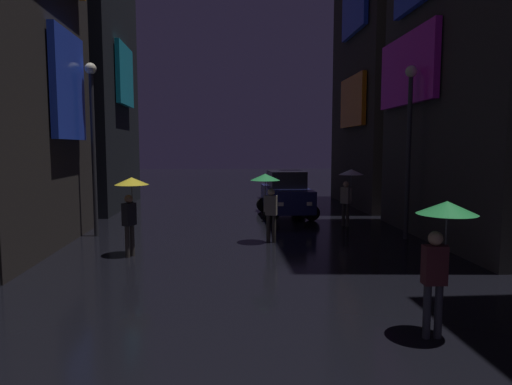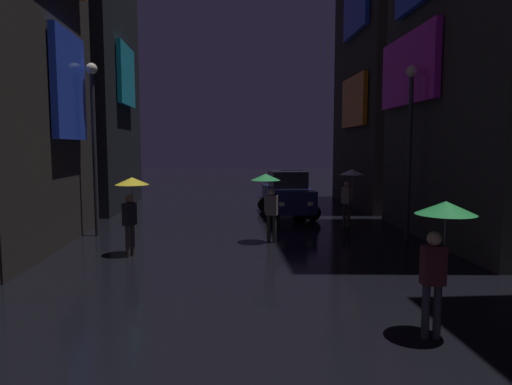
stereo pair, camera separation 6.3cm
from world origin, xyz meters
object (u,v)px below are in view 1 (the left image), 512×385
at_px(pedestrian_foreground_left_green, 443,231).
at_px(streetlamp_right_far, 409,132).
at_px(car_distant, 286,194).
at_px(pedestrian_near_crossing_green, 267,188).
at_px(pedestrian_far_right_yellow, 131,194).
at_px(pedestrian_midstreet_centre_clear, 349,181).
at_px(streetlamp_left_far, 93,129).

distance_m(pedestrian_foreground_left_green, streetlamp_right_far, 7.98).
bearing_deg(car_distant, pedestrian_near_crossing_green, -104.09).
xyz_separation_m(pedestrian_far_right_yellow, streetlamp_right_far, (8.28, 1.62, 1.73)).
relative_size(pedestrian_midstreet_centre_clear, pedestrian_near_crossing_green, 1.00).
height_order(pedestrian_foreground_left_green, pedestrian_far_right_yellow, same).
height_order(pedestrian_midstreet_centre_clear, pedestrian_far_right_yellow, same).
height_order(pedestrian_far_right_yellow, streetlamp_left_far, streetlamp_left_far).
height_order(pedestrian_foreground_left_green, car_distant, pedestrian_foreground_left_green).
height_order(pedestrian_near_crossing_green, car_distant, pedestrian_near_crossing_green).
xyz_separation_m(pedestrian_foreground_left_green, pedestrian_near_crossing_green, (-1.97, 7.18, 0.00)).
relative_size(pedestrian_foreground_left_green, pedestrian_midstreet_centre_clear, 1.00).
relative_size(car_distant, streetlamp_left_far, 0.75).
relative_size(pedestrian_near_crossing_green, streetlamp_right_far, 0.39).
distance_m(car_distant, streetlamp_right_far, 6.50).
bearing_deg(streetlamp_right_far, pedestrian_foreground_left_green, -108.77).
bearing_deg(pedestrian_far_right_yellow, pedestrian_foreground_left_green, -44.90).
bearing_deg(streetlamp_right_far, pedestrian_near_crossing_green, -177.56).
height_order(pedestrian_far_right_yellow, streetlamp_right_far, streetlamp_right_far).
distance_m(pedestrian_foreground_left_green, pedestrian_midstreet_centre_clear, 9.85).
height_order(pedestrian_near_crossing_green, streetlamp_right_far, streetlamp_right_far).
relative_size(pedestrian_midstreet_centre_clear, streetlamp_left_far, 0.38).
distance_m(pedestrian_foreground_left_green, pedestrian_near_crossing_green, 7.45).
bearing_deg(car_distant, pedestrian_far_right_yellow, -127.29).
bearing_deg(pedestrian_midstreet_centre_clear, car_distant, 125.45).
distance_m(pedestrian_near_crossing_green, pedestrian_far_right_yellow, 4.06).
height_order(pedestrian_midstreet_centre_clear, pedestrian_near_crossing_green, same).
relative_size(pedestrian_foreground_left_green, pedestrian_far_right_yellow, 1.00).
relative_size(pedestrian_far_right_yellow, streetlamp_right_far, 0.39).
height_order(streetlamp_right_far, streetlamp_left_far, streetlamp_left_far).
xyz_separation_m(pedestrian_midstreet_centre_clear, car_distant, (-1.95, 2.74, -0.74)).
bearing_deg(pedestrian_foreground_left_green, pedestrian_midstreet_centre_clear, 82.31).
bearing_deg(car_distant, streetlamp_left_far, -150.45).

